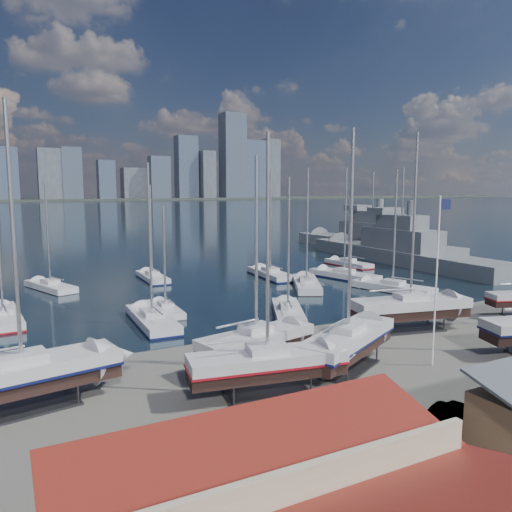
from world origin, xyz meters
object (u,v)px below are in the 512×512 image
sailboat_cradle_0 (22,375)px  naval_ship_east (400,253)px  car_a (361,436)px  naval_ship_west (371,242)px  flagpole (438,269)px

sailboat_cradle_0 → naval_ship_east: sailboat_cradle_0 is taller
sailboat_cradle_0 → car_a: size_ratio=3.97×
car_a → naval_ship_east: bearing=38.0°
naval_ship_west → flagpole: naval_ship_west is taller
car_a → flagpole: 15.58m
car_a → sailboat_cradle_0: bearing=131.9°
naval_ship_east → flagpole: naval_ship_east is taller
naval_ship_east → naval_ship_west: naval_ship_east is taller
naval_ship_west → car_a: 83.78m
sailboat_cradle_0 → naval_ship_east: size_ratio=0.40×
car_a → flagpole: (12.35, 7.05, 6.38)m
sailboat_cradle_0 → naval_ship_west: size_ratio=0.42×
sailboat_cradle_0 → naval_ship_west: 85.83m
sailboat_cradle_0 → flagpole: bearing=-21.8°
sailboat_cradle_0 → car_a: bearing=-51.0°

